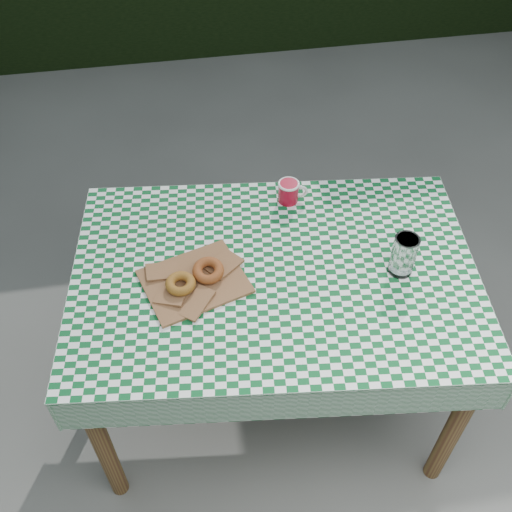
# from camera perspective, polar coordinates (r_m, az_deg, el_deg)

# --- Properties ---
(ground) EXTENTS (60.00, 60.00, 0.00)m
(ground) POSITION_cam_1_polar(r_m,az_deg,el_deg) (2.47, 4.27, -15.19)
(ground) COLOR #4F4F4A
(ground) RESTS_ON ground
(table) EXTENTS (1.37, 0.99, 0.75)m
(table) POSITION_cam_1_polar(r_m,az_deg,el_deg) (2.21, 1.59, -7.98)
(table) COLOR #56301D
(table) RESTS_ON ground
(tablecloth) EXTENTS (1.39, 1.01, 0.01)m
(tablecloth) POSITION_cam_1_polar(r_m,az_deg,el_deg) (1.91, 1.82, -1.55)
(tablecloth) COLOR #0C4F23
(tablecloth) RESTS_ON table
(paper_bag) EXTENTS (0.36, 0.32, 0.02)m
(paper_bag) POSITION_cam_1_polar(r_m,az_deg,el_deg) (1.88, -5.89, -2.37)
(paper_bag) COLOR brown
(paper_bag) RESTS_ON tablecloth
(bagel_front) EXTENTS (0.12, 0.12, 0.03)m
(bagel_front) POSITION_cam_1_polar(r_m,az_deg,el_deg) (1.85, -7.21, -2.63)
(bagel_front) COLOR #94571E
(bagel_front) RESTS_ON paper_bag
(bagel_back) EXTENTS (0.12, 0.12, 0.03)m
(bagel_back) POSITION_cam_1_polar(r_m,az_deg,el_deg) (1.87, -4.58, -1.39)
(bagel_back) COLOR brown
(bagel_back) RESTS_ON paper_bag
(coffee_mug) EXTENTS (0.16, 0.16, 0.08)m
(coffee_mug) POSITION_cam_1_polar(r_m,az_deg,el_deg) (2.12, 3.11, 6.13)
(coffee_mug) COLOR #A50A21
(coffee_mug) RESTS_ON tablecloth
(drinking_glass) EXTENTS (0.10, 0.10, 0.14)m
(drinking_glass) POSITION_cam_1_polar(r_m,az_deg,el_deg) (1.91, 13.90, 0.10)
(drinking_glass) COLOR silver
(drinking_glass) RESTS_ON tablecloth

